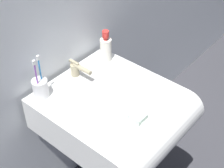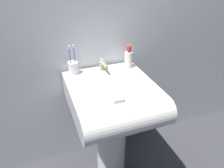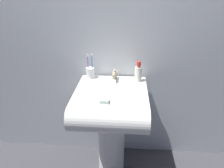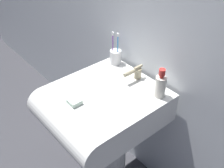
{
  "view_description": "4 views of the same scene",
  "coord_description": "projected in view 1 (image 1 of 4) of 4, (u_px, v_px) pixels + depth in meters",
  "views": [
    {
      "loc": [
        -0.83,
        -0.73,
        1.76
      ],
      "look_at": [
        0.02,
        -0.01,
        0.83
      ],
      "focal_mm": 55.0,
      "sensor_mm": 36.0,
      "label": 1
    },
    {
      "loc": [
        -0.4,
        -1.09,
        1.44
      ],
      "look_at": [
        -0.0,
        -0.03,
        0.78
      ],
      "focal_mm": 35.0,
      "sensor_mm": 36.0,
      "label": 2
    },
    {
      "loc": [
        0.11,
        -1.41,
        1.46
      ],
      "look_at": [
        0.0,
        0.02,
        0.81
      ],
      "focal_mm": 35.0,
      "sensor_mm": 36.0,
      "label": 3
    },
    {
      "loc": [
        0.9,
        -0.73,
        1.66
      ],
      "look_at": [
        0.04,
        -0.01,
        0.84
      ],
      "focal_mm": 45.0,
      "sensor_mm": 36.0,
      "label": 4
    }
  ],
  "objects": [
    {
      "name": "sink_basin",
      "position": [
        118.0,
        115.0,
        1.5
      ],
      "size": [
        0.52,
        0.6,
        0.17
      ],
      "color": "white",
      "rests_on": "sink_pedestal"
    },
    {
      "name": "toothbrush_cup",
      "position": [
        40.0,
        88.0,
        1.45
      ],
      "size": [
        0.07,
        0.07,
        0.2
      ],
      "color": "white",
      "rests_on": "sink_basin"
    },
    {
      "name": "sink_pedestal",
      "position": [
        108.0,
        162.0,
        1.78
      ],
      "size": [
        0.21,
        0.21,
        0.6
      ],
      "primitive_type": "cylinder",
      "color": "white",
      "rests_on": "ground"
    },
    {
      "name": "bar_soap",
      "position": [
        138.0,
        117.0,
        1.36
      ],
      "size": [
        0.06,
        0.06,
        0.02
      ],
      "primitive_type": "cube",
      "color": "silver",
      "rests_on": "sink_basin"
    },
    {
      "name": "soap_bottle",
      "position": [
        106.0,
        48.0,
        1.64
      ],
      "size": [
        0.06,
        0.06,
        0.16
      ],
      "color": "silver",
      "rests_on": "sink_basin"
    },
    {
      "name": "faucet",
      "position": [
        77.0,
        69.0,
        1.55
      ],
      "size": [
        0.04,
        0.13,
        0.08
      ],
      "color": "tan",
      "rests_on": "sink_basin"
    }
  ]
}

